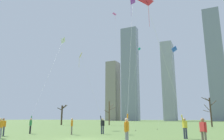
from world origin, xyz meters
The scene contains 19 objects.
ground_plane centered at (0.00, 0.00, 0.00)m, with size 400.00×400.00×0.00m, color #5B7A3D.
kite_flyer_midfield_right_yellow centered at (-1.78, 6.54, 2.05)m, with size 5.35×3.47×10.36m.
kite_flyer_foreground_left_red centered at (6.85, 3.34, 3.09)m, with size 2.81×3.90×11.53m.
kite_flyer_foreground_right_purple centered at (4.55, -1.88, 2.17)m, with size 1.47×6.06×12.84m.
kite_flyer_midfield_center_white centered at (-9.86, 6.55, 4.46)m, with size 6.44×13.73×16.43m.
bystander_strolling_midfield centered at (-3.62, 4.16, 0.90)m, with size 0.35×0.44×1.62m.
bystander_far_off_by_trees centered at (-8.53, 0.13, 0.90)m, with size 0.44×0.35×1.62m.
bystander_watching_nearby centered at (8.77, -0.64, 0.90)m, with size 0.41×0.37×1.62m.
distant_kite_high_overhead_pink centered at (-7.68, 25.41, 21.29)m, with size 1.71×4.43×24.25m.
distant_kite_drifting_left_teal centered at (-4.34, 29.80, 14.54)m, with size 1.80×6.82×17.43m.
distant_kite_drifting_right_green centered at (1.12, 11.72, 16.68)m, with size 1.28×2.30×19.04m.
distant_kite_low_near_trees_blue centered at (4.13, 24.80, 13.39)m, with size 2.77×7.89×14.83m.
bare_tree_rightmost centered at (-24.14, 30.07, 2.71)m, with size 2.38×2.49×4.94m.
bare_tree_far_right_edge centered at (9.41, 31.80, 3.04)m, with size 2.68×2.11×5.62m.
bare_tree_leftmost centered at (-12.83, 33.47, 2.98)m, with size 1.73×2.96×5.64m.
skyline_tall_tower centered at (-37.27, 120.37, 31.58)m, with size 11.15×5.46×63.17m.
skyline_slender_spire centered at (-14.05, 132.97, 26.52)m, with size 7.57×10.94×53.04m.
skyline_wide_slab centered at (15.07, 124.07, 34.01)m, with size 9.55×6.72×68.02m.
skyline_squat_block centered at (-51.30, 123.85, 20.47)m, with size 7.70×9.16×40.95m.
Camera 1 is at (9.18, -14.77, 1.60)m, focal length 34.69 mm.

